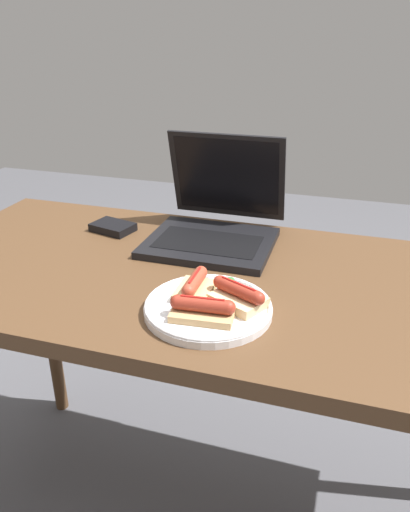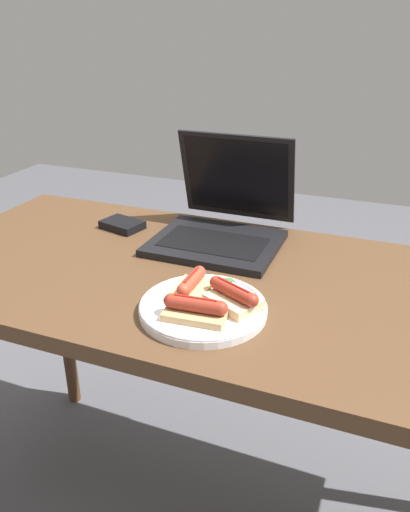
{
  "view_description": "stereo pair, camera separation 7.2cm",
  "coord_description": "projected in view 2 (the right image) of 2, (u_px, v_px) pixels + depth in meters",
  "views": [
    {
      "loc": [
        0.25,
        -0.94,
        1.27
      ],
      "look_at": [
        -0.03,
        -0.03,
        0.83
      ],
      "focal_mm": 35.0,
      "sensor_mm": 36.0,
      "label": 1
    },
    {
      "loc": [
        0.32,
        -0.92,
        1.27
      ],
      "look_at": [
        -0.03,
        -0.03,
        0.83
      ],
      "focal_mm": 35.0,
      "sensor_mm": 36.0,
      "label": 2
    }
  ],
  "objects": [
    {
      "name": "desk",
      "position": [
        221.0,
        304.0,
        1.12
      ],
      "size": [
        1.47,
        0.66,
        0.77
      ],
      "color": "#4C331E",
      "rests_on": "ground_plane"
    },
    {
      "name": "laptop",
      "position": [
        222.0,
        223.0,
        1.26
      ],
      "size": [
        0.31,
        0.32,
        0.25
      ],
      "color": "black",
      "rests_on": "desk"
    },
    {
      "name": "plate",
      "position": [
        203.0,
        308.0,
        0.95
      ],
      "size": [
        0.25,
        0.25,
        0.02
      ],
      "color": "silver",
      "rests_on": "desk"
    },
    {
      "name": "sausage_toast_left",
      "position": [
        233.0,
        297.0,
        0.94
      ],
      "size": [
        0.12,
        0.11,
        0.05
      ],
      "rotation": [
        0.0,
        0.0,
        2.69
      ],
      "color": "#D6B784",
      "rests_on": "plate"
    },
    {
      "name": "sausage_toast_middle",
      "position": [
        195.0,
        309.0,
        0.91
      ],
      "size": [
        0.12,
        0.07,
        0.04
      ],
      "rotation": [
        0.0,
        0.0,
        0.08
      ],
      "color": "tan",
      "rests_on": "plate"
    },
    {
      "name": "sausage_toast_right",
      "position": [
        192.0,
        286.0,
        0.98
      ],
      "size": [
        0.07,
        0.11,
        0.05
      ],
      "rotation": [
        0.0,
        0.0,
        4.72
      ],
      "color": "tan",
      "rests_on": "plate"
    },
    {
      "name": "salad_pile",
      "position": [
        222.0,
        285.0,
        1.02
      ],
      "size": [
        0.05,
        0.08,
        0.01
      ],
      "color": "#387A33",
      "rests_on": "plate"
    },
    {
      "name": "external_drive",
      "position": [
        122.0,
        225.0,
        1.34
      ],
      "size": [
        0.12,
        0.1,
        0.02
      ],
      "rotation": [
        0.0,
        0.0,
        -0.24
      ],
      "color": "black",
      "rests_on": "desk"
    }
  ]
}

